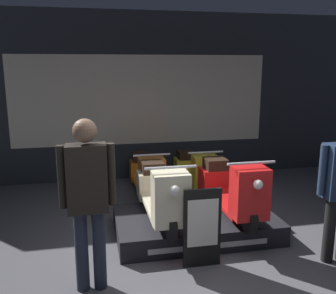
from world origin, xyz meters
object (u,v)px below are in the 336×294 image
scooter_display_left (161,193)px  scooter_backrow_0 (146,175)px  person_left_browsing (88,194)px  price_sign_board (202,228)px  scooter_backrow_1 (195,172)px  scooter_display_right (230,188)px

scooter_display_left → scooter_backrow_0: bearing=87.8°
scooter_backrow_0 → person_left_browsing: (-0.96, -2.69, 0.66)m
scooter_display_left → price_sign_board: size_ratio=1.87×
scooter_display_left → scooter_backrow_1: bearing=61.3°
person_left_browsing → scooter_display_left: bearing=47.8°
scooter_backrow_1 → person_left_browsing: person_left_browsing is taller
scooter_backrow_0 → scooter_display_left: bearing=-92.2°
scooter_backrow_1 → person_left_browsing: (-1.83, -2.69, 0.66)m
scooter_display_left → person_left_browsing: bearing=-132.2°
scooter_display_right → scooter_backrow_0: scooter_display_right is taller
scooter_backrow_0 → person_left_browsing: 2.93m
person_left_browsing → scooter_backrow_1: bearing=55.9°
scooter_display_left → scooter_backrow_0: (0.07, 1.71, -0.27)m
price_sign_board → scooter_backrow_1: bearing=76.1°
scooter_display_right → person_left_browsing: size_ratio=0.98×
scooter_backrow_0 → person_left_browsing: person_left_browsing is taller
scooter_backrow_1 → price_sign_board: (-0.62, -2.50, 0.11)m
scooter_display_left → scooter_backrow_1: 1.97m
scooter_backrow_0 → scooter_backrow_1: same height
price_sign_board → scooter_display_left: bearing=112.0°
person_left_browsing → scooter_display_right: bearing=28.2°
person_left_browsing → scooter_backrow_0: bearing=70.4°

